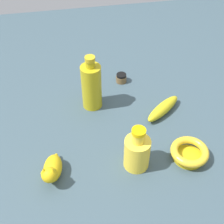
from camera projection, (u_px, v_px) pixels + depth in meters
ground at (112, 120)px, 1.21m from camera, size 2.00×2.00×0.00m
bottle_short at (137, 152)px, 1.01m from camera, size 0.09×0.09×0.17m
bowl at (189, 153)px, 1.06m from camera, size 0.13×0.13×0.05m
nail_polish_jar at (121, 78)px, 1.37m from camera, size 0.05×0.05×0.04m
bottle_tall at (91, 86)px, 1.20m from camera, size 0.08×0.08×0.23m
banana at (163, 108)px, 1.22m from camera, size 0.15×0.18×0.05m
cat_figurine at (52, 170)px, 0.99m from camera, size 0.14×0.08×0.09m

